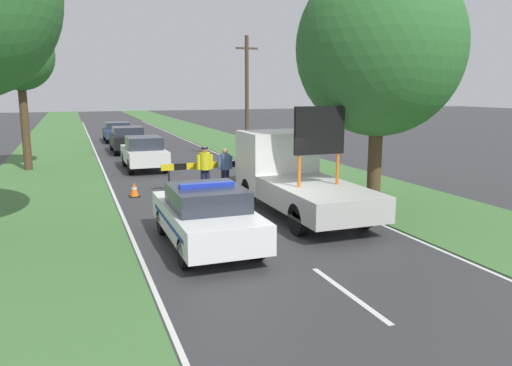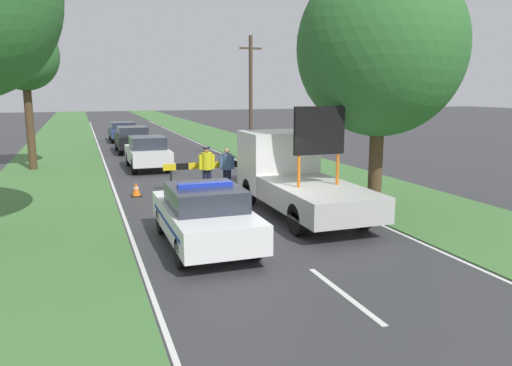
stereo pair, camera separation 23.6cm
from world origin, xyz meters
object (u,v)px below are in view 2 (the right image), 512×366
at_px(police_car, 205,215).
at_px(roadside_tree_near_left, 24,56).
at_px(traffic_cone_near_police, 136,189).
at_px(traffic_cone_centre_front, 202,206).
at_px(police_officer, 207,165).
at_px(work_truck, 293,175).
at_px(queued_car_van_white, 148,152).
at_px(queued_car_hatch_blue, 123,131).
at_px(road_barrier, 201,167).
at_px(pedestrian_civilian, 227,166).
at_px(roadside_tree_mid_left, 381,48).
at_px(utility_pole, 251,97).
at_px(queued_car_sedan_black, 133,139).

height_order(police_car, roadside_tree_near_left, roadside_tree_near_left).
bearing_deg(traffic_cone_near_police, traffic_cone_centre_front, -63.71).
xyz_separation_m(police_officer, traffic_cone_near_police, (-2.61, 0.09, -0.76)).
height_order(work_truck, traffic_cone_near_police, work_truck).
bearing_deg(traffic_cone_near_police, police_car, -81.36).
height_order(police_car, queued_car_van_white, police_car).
bearing_deg(police_officer, traffic_cone_centre_front, 100.56).
bearing_deg(police_car, work_truck, 37.82).
bearing_deg(police_car, queued_car_hatch_blue, 90.38).
height_order(police_car, traffic_cone_centre_front, police_car).
relative_size(road_barrier, queued_car_hatch_blue, 0.69).
relative_size(police_car, pedestrian_civilian, 2.82).
xyz_separation_m(police_officer, roadside_tree_mid_left, (4.33, -4.60, 4.01)).
relative_size(pedestrian_civilian, roadside_tree_near_left, 0.23).
relative_size(police_car, roadside_tree_mid_left, 0.59).
distance_m(queued_car_van_white, roadside_tree_mid_left, 13.06).
height_order(roadside_tree_near_left, utility_pole, roadside_tree_near_left).
bearing_deg(traffic_cone_centre_front, queued_car_hatch_blue, 91.08).
bearing_deg(work_truck, utility_pole, -104.18).
height_order(queued_car_van_white, roadside_tree_near_left, roadside_tree_near_left).
height_order(road_barrier, queued_car_van_white, queued_car_van_white).
height_order(police_car, queued_car_sedan_black, police_car).
bearing_deg(queued_car_van_white, police_car, 88.88).
relative_size(queued_car_van_white, roadside_tree_mid_left, 0.55).
bearing_deg(police_officer, traffic_cone_near_police, 25.14).
height_order(police_officer, pedestrian_civilian, police_officer).
xyz_separation_m(road_barrier, police_officer, (0.10, -0.57, 0.16)).
bearing_deg(queued_car_van_white, road_barrier, 102.48).
bearing_deg(work_truck, queued_car_hatch_blue, -84.30).
xyz_separation_m(road_barrier, queued_car_hatch_blue, (-1.31, 19.79, -0.10)).
bearing_deg(police_car, roadside_tree_mid_left, 17.41).
bearing_deg(queued_car_van_white, roadside_tree_mid_left, 117.52).
distance_m(police_car, queued_car_sedan_black, 19.84).
distance_m(police_officer, roadside_tree_mid_left, 7.49).
bearing_deg(traffic_cone_centre_front, queued_car_van_white, 92.47).
distance_m(queued_car_hatch_blue, roadside_tree_mid_left, 25.97).
relative_size(road_barrier, roadside_tree_near_left, 0.41).
bearing_deg(queued_car_hatch_blue, queued_car_sedan_black, 90.20).
distance_m(work_truck, traffic_cone_near_police, 5.97).
distance_m(police_car, utility_pole, 15.37).
relative_size(police_officer, queued_car_van_white, 0.41).
height_order(pedestrian_civilian, queued_car_van_white, pedestrian_civilian).
bearing_deg(police_officer, police_car, 102.81).
xyz_separation_m(police_officer, roadside_tree_near_left, (-6.64, 7.94, 4.31)).
height_order(road_barrier, traffic_cone_centre_front, road_barrier).
distance_m(work_truck, queued_car_van_white, 10.61).
xyz_separation_m(road_barrier, pedestrian_civilian, (0.91, -0.48, 0.08)).
distance_m(road_barrier, traffic_cone_centre_front, 3.95).
relative_size(pedestrian_civilian, traffic_cone_near_police, 3.06).
bearing_deg(police_car, utility_pole, 67.77).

